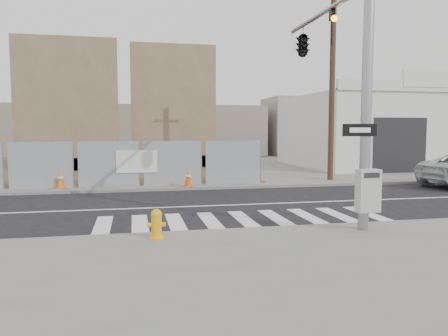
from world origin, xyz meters
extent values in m
plane|color=black|center=(0.00, 0.00, 0.00)|extent=(100.00, 100.00, 0.00)
cube|color=slate|center=(0.00, 14.00, 0.06)|extent=(50.00, 20.00, 0.12)
cylinder|color=gray|center=(2.50, -4.80, 3.62)|extent=(0.26, 0.26, 7.00)
cylinder|color=gray|center=(2.50, -2.20, 6.12)|extent=(0.14, 5.20, 0.14)
cube|color=#B2B2AF|center=(2.45, -5.08, 1.15)|extent=(0.55, 0.30, 1.05)
cube|color=black|center=(2.25, -4.96, 2.62)|extent=(0.90, 0.03, 0.30)
cube|color=silver|center=(2.25, -4.98, 2.62)|extent=(0.55, 0.01, 0.12)
imported|color=black|center=(2.50, -2.80, 5.57)|extent=(0.16, 0.20, 1.00)
imported|color=black|center=(2.50, -0.60, 5.57)|extent=(0.53, 2.48, 1.00)
cylinder|color=gray|center=(8.00, 4.60, 2.72)|extent=(0.12, 0.12, 5.20)
imported|color=black|center=(8.00, 4.60, 5.22)|extent=(0.16, 0.20, 1.00)
cube|color=brown|center=(-7.00, 13.00, 4.12)|extent=(6.00, 0.50, 8.00)
cube|color=brown|center=(-7.00, 13.40, 0.52)|extent=(6.00, 1.30, 0.80)
cube|color=brown|center=(-0.50, 14.00, 4.12)|extent=(5.50, 0.50, 8.00)
cube|color=brown|center=(-0.50, 14.40, 0.52)|extent=(5.50, 1.30, 0.80)
cube|color=silver|center=(14.00, 13.00, 2.52)|extent=(12.00, 10.00, 4.80)
cube|color=silver|center=(14.00, 8.00, 5.12)|extent=(12.00, 0.30, 0.60)
cube|color=silver|center=(14.00, 7.95, 5.57)|extent=(4.00, 0.30, 1.00)
cube|color=black|center=(12.00, 7.98, 1.72)|extent=(3.40, 0.06, 3.20)
cylinder|color=#462F20|center=(6.50, 5.50, 5.12)|extent=(0.28, 0.28, 10.00)
cylinder|color=#F9A60D|center=(-2.65, -4.69, 0.14)|extent=(0.43, 0.43, 0.04)
cylinder|color=#F9A60D|center=(-2.65, -4.69, 0.39)|extent=(0.28, 0.28, 0.55)
sphere|color=#F9A60D|center=(-2.65, -4.69, 0.68)|extent=(0.26, 0.26, 0.26)
cylinder|color=#F9A60D|center=(-2.80, -4.69, 0.45)|extent=(0.14, 0.12, 0.10)
cylinder|color=#F9A60D|center=(-2.51, -4.69, 0.45)|extent=(0.14, 0.12, 0.10)
cube|color=orange|center=(-6.23, 4.84, 0.14)|extent=(0.45, 0.45, 0.03)
cone|color=orange|center=(-6.23, 4.84, 0.48)|extent=(0.40, 0.40, 0.73)
cylinder|color=silver|center=(-6.23, 4.84, 0.59)|extent=(0.28, 0.28, 0.08)
cube|color=#E04C0B|center=(-0.82, 4.22, 0.14)|extent=(0.50, 0.50, 0.03)
cone|color=#E04C0B|center=(-0.82, 4.22, 0.50)|extent=(0.44, 0.44, 0.76)
cylinder|color=silver|center=(-0.82, 4.22, 0.61)|extent=(0.29, 0.29, 0.09)
camera|label=1|loc=(-3.15, -14.69, 2.63)|focal=35.00mm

